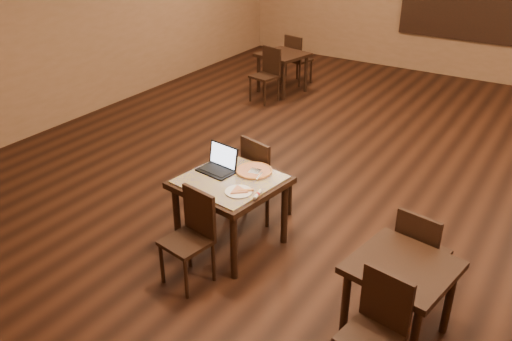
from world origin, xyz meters
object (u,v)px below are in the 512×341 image
Objects in this scene: chair_main_near at (192,232)px; chair_main_far at (262,174)px; other_table_b at (283,60)px; other_table_c_chair_near at (377,325)px; other_table_b_chair_far at (296,57)px; other_table_b_chair_near at (268,71)px; pizza_pan at (254,172)px; tiled_table at (230,188)px; other_table_c at (401,277)px; other_table_c_chair_far at (419,250)px; laptop at (220,164)px.

chair_main_near is 1.24m from chair_main_far.
other_table_c_chair_near is at bearing -42.77° from other_table_b.
other_table_b_chair_near is at bearing 103.05° from other_table_b_chair_far.
other_table_c_chair_near is (3.85, -5.83, -0.01)m from other_table_b_chair_far.
chair_main_far is at bearing 110.39° from pizza_pan.
other_table_c_chair_near is at bearing -17.11° from tiled_table.
other_table_b_chair_near is 1.08× the size of other_table_c.
other_table_b_chair_near is 1.02× the size of other_table_c_chair_far.
other_table_b_chair_near is (-2.09, 3.68, -0.25)m from pizza_pan.
pizza_pan is at bearing 7.87° from other_table_c_chair_far.
pizza_pan is (0.32, 0.13, -0.06)m from laptop.
other_table_c is (1.71, -0.56, -0.19)m from pizza_pan.
chair_main_far is 4.80m from other_table_b_chair_far.
other_table_b_chair_far is (-0.02, 0.53, -0.07)m from other_table_b.
laptop is 2.09m from other_table_c.
other_table_b is (-2.11, 4.21, -0.18)m from pizza_pan.
other_table_b_chair_near is at bearing 122.50° from laptop.
other_table_c is at bearing 100.68° from other_table_c_chair_near.
other_table_c_chair_near is (1.73, -1.09, -0.26)m from pizza_pan.
pizza_pan is 0.40× the size of other_table_b_chair_far.
chair_main_near is 0.83m from laptop.
chair_main_far is 3.83m from other_table_b_chair_near.
other_table_b_chair_far is at bearing 103.05° from other_table_b_chair_near.
other_table_c is 0.53m from other_table_c_chair_far.
chair_main_near is at bearing 33.69° from other_table_c_chair_far.
chair_main_near is at bearing 121.12° from other_table_b_chair_far.
chair_main_far reaches higher than other_table_c_chair_near.
other_table_b is (-2.00, 5.08, 0.08)m from chair_main_near.
other_table_c is 0.53m from other_table_c_chair_near.
other_table_c_chair_far is at bearing -33.11° from other_table_b_chair_near.
other_table_c_chair_near is at bearing -32.19° from pizza_pan.
other_table_b is at bearing 120.91° from chair_main_near.
other_table_b_chair_far reaches higher than chair_main_near.
other_table_c is (1.82, 0.30, 0.07)m from chair_main_near.
other_table_c_chair_far is at bearing 10.15° from laptop.
laptop reaches higher than pizza_pan.
other_table_b_chair_far is at bearing 103.05° from other_table_b.
chair_main_near is at bearing -66.15° from laptop.
chair_main_far is 1.05× the size of other_table_b_chair_far.
chair_main_far is 1.13× the size of other_table_c.
chair_main_near is 1.99m from other_table_c_chair_far.
other_table_c is at bearing 167.46° from chair_main_far.
other_table_c_chair_far is (1.82, 0.20, -0.15)m from tiled_table.
laptop is at bearing 159.37° from tiled_table.
pizza_pan is at bearing 92.33° from chair_main_near.
other_table_c_chair_far reaches higher than tiled_table.
laptop reaches higher than other_table_b_chair_near.
other_table_c_chair_far reaches higher than pizza_pan.
chair_main_far is 1.89m from other_table_c_chair_far.
tiled_table is 2.67× the size of laptop.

